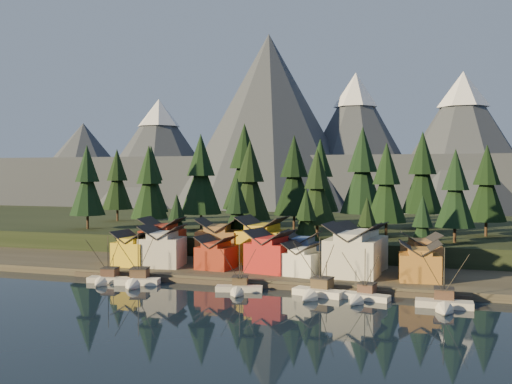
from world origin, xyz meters
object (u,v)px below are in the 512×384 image
(boat_1, at_px, (136,274))
(boat_4, at_px, (316,284))
(boat_5, at_px, (362,290))
(house_back_1, at_px, (218,239))
(house_front_1, at_px, (163,245))
(house_back_0, at_px, (162,238))
(boat_3, at_px, (239,283))
(house_front_0, at_px, (134,247))
(boat_0, at_px, (105,272))
(boat_6, at_px, (444,296))

(boat_1, bearing_deg, boat_4, -12.62)
(boat_5, height_order, house_back_1, house_back_1)
(boat_1, bearing_deg, house_front_1, 81.93)
(house_back_0, height_order, house_back_1, house_back_1)
(boat_3, xyz_separation_m, house_back_0, (-26.79, 21.97, 4.99))
(boat_1, height_order, boat_5, boat_1)
(boat_3, relative_size, house_front_0, 1.18)
(house_front_0, bearing_deg, boat_0, -81.41)
(house_front_0, bearing_deg, boat_3, -19.15)
(house_front_0, relative_size, house_back_1, 0.78)
(boat_6, height_order, house_front_1, house_front_1)
(boat_5, xyz_separation_m, house_front_0, (-52.10, 12.89, 3.76))
(boat_3, relative_size, house_back_0, 0.95)
(house_front_1, relative_size, house_back_0, 0.95)
(boat_0, distance_m, house_back_1, 27.99)
(boat_3, xyz_separation_m, boat_6, (36.32, -1.85, 0.30))
(boat_5, relative_size, house_front_1, 1.04)
(boat_0, relative_size, house_front_1, 1.07)
(boat_6, distance_m, house_front_0, 67.49)
(house_front_0, xyz_separation_m, house_front_1, (6.64, 1.04, 0.74))
(boat_3, height_order, house_back_0, house_back_0)
(boat_4, relative_size, boat_6, 1.06)
(boat_1, distance_m, boat_3, 21.45)
(boat_5, xyz_separation_m, house_front_1, (-45.46, 13.93, 4.51))
(boat_6, relative_size, house_back_0, 1.07)
(house_front_1, relative_size, house_back_1, 0.92)
(boat_5, bearing_deg, boat_0, -167.23)
(boat_3, distance_m, boat_6, 36.37)
(boat_6, bearing_deg, boat_4, 173.28)
(house_back_1, bearing_deg, boat_5, -43.50)
(boat_3, relative_size, house_back_1, 0.92)
(boat_4, relative_size, house_front_0, 1.41)
(house_front_1, height_order, house_back_0, house_back_0)
(house_back_1, bearing_deg, house_front_0, -158.42)
(boat_5, height_order, house_front_0, house_front_0)
(boat_1, height_order, house_front_0, boat_1)
(boat_3, relative_size, boat_4, 0.84)
(boat_0, bearing_deg, house_back_1, 48.19)
(house_back_0, bearing_deg, boat_6, -28.03)
(boat_0, distance_m, house_front_1, 15.55)
(boat_4, distance_m, house_back_1, 36.19)
(boat_3, bearing_deg, boat_5, -12.14)
(boat_1, xyz_separation_m, house_back_0, (-5.36, 21.92, 4.44))
(boat_1, relative_size, boat_5, 1.14)
(boat_3, bearing_deg, house_back_1, 107.17)
(boat_4, xyz_separation_m, boat_5, (8.17, -0.42, -0.50))
(boat_0, distance_m, boat_1, 7.13)
(boat_1, bearing_deg, boat_0, 164.61)
(house_back_0, bearing_deg, boat_4, -34.71)
(boat_1, height_order, boat_3, boat_1)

